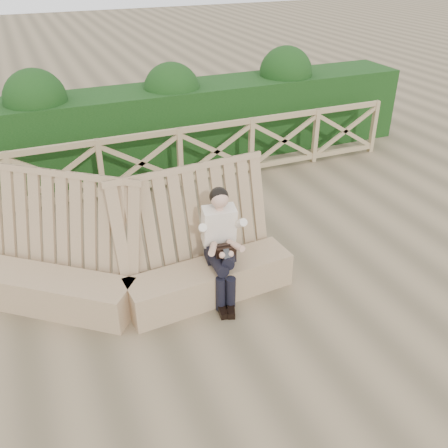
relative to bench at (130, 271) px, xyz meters
name	(u,v)px	position (x,y,z in m)	size (l,w,h in m)	color
ground	(217,305)	(0.93, -0.58, -0.40)	(60.00, 60.00, 0.00)	brown
bench	(130,271)	(0.00, 0.00, 0.00)	(3.96, 1.96, 1.59)	#947B54
woman	(221,241)	(1.09, -0.33, 0.37)	(0.47, 0.89, 1.44)	black
guardrail	(141,163)	(0.93, 2.92, 0.15)	(10.10, 0.09, 1.10)	#9A8159
hedge	(124,131)	(0.93, 4.12, 0.35)	(12.00, 1.20, 1.50)	black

